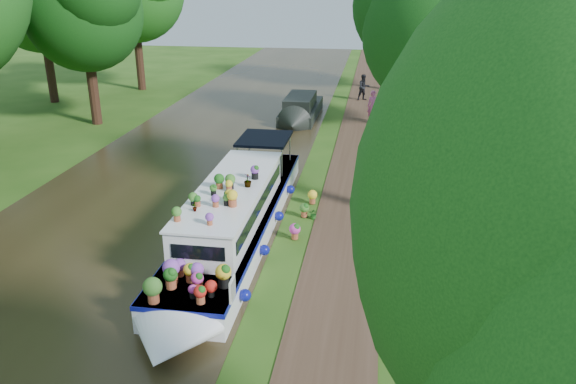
{
  "coord_description": "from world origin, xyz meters",
  "views": [
    {
      "loc": [
        1.93,
        -14.83,
        7.86
      ],
      "look_at": [
        -0.7,
        1.85,
        1.3
      ],
      "focal_mm": 35.0,
      "sensor_mm": 36.0,
      "label": 1
    }
  ],
  "objects_px": {
    "second_boat": "(300,109)",
    "pedestrian_dark": "(364,87)",
    "pedestrian_pink": "(373,106)",
    "plant_boat": "(233,217)"
  },
  "relations": [
    {
      "from": "pedestrian_dark",
      "to": "pedestrian_pink",
      "type": "bearing_deg",
      "value": -108.54
    },
    {
      "from": "plant_boat",
      "to": "pedestrian_dark",
      "type": "xyz_separation_m",
      "value": [
        3.36,
        21.98,
        0.03
      ]
    },
    {
      "from": "pedestrian_dark",
      "to": "second_boat",
      "type": "bearing_deg",
      "value": -147.77
    },
    {
      "from": "pedestrian_pink",
      "to": "pedestrian_dark",
      "type": "bearing_deg",
      "value": 93.91
    },
    {
      "from": "pedestrian_pink",
      "to": "second_boat",
      "type": "bearing_deg",
      "value": 173.38
    },
    {
      "from": "pedestrian_pink",
      "to": "pedestrian_dark",
      "type": "height_order",
      "value": "pedestrian_pink"
    },
    {
      "from": "plant_boat",
      "to": "pedestrian_dark",
      "type": "relative_size",
      "value": 7.95
    },
    {
      "from": "second_boat",
      "to": "pedestrian_dark",
      "type": "xyz_separation_m",
      "value": [
        3.49,
        5.51,
        0.34
      ]
    },
    {
      "from": "plant_boat",
      "to": "pedestrian_pink",
      "type": "bearing_deg",
      "value": 75.93
    },
    {
      "from": "plant_boat",
      "to": "pedestrian_dark",
      "type": "height_order",
      "value": "plant_boat"
    }
  ]
}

